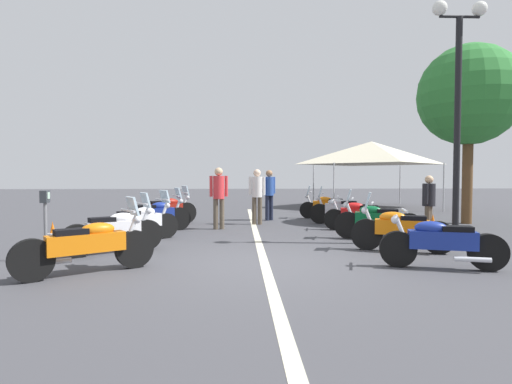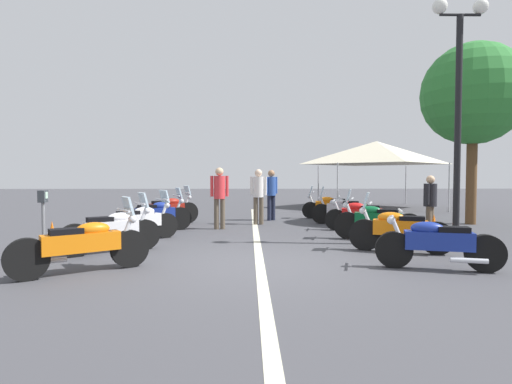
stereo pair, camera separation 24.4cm
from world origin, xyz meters
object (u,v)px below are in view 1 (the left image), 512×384
at_px(motorcycle_left_row_3, 155,215).
at_px(traffic_cone_0, 53,237).
at_px(motorcycle_left_row_2, 139,222).
at_px(street_lamp_twin_globe, 458,82).
at_px(roadside_tree_0, 469,96).
at_px(event_tent, 371,153).
at_px(motorcycle_right_row_0, 441,242).
at_px(motorcycle_right_row_1, 400,229).
at_px(motorcycle_right_row_4, 341,209).
at_px(motorcycle_right_row_3, 360,215).
at_px(traffic_cone_1, 433,227).
at_px(motorcycle_left_row_4, 166,209).
at_px(bystander_2, 429,201).
at_px(bystander_0, 257,192).
at_px(motorcycle_left_row_0, 88,245).
at_px(motorcycle_right_row_2, 377,220).
at_px(bystander_3, 219,193).
at_px(traffic_cone_2, 433,229).
at_px(motorcycle_right_row_5, 328,206).
at_px(parking_meter, 45,212).
at_px(motorcycle_left_row_1, 115,230).
at_px(bystander_1, 269,191).

xyz_separation_m(motorcycle_left_row_3, traffic_cone_0, (-2.86, 1.51, -0.18)).
xyz_separation_m(motorcycle_left_row_2, street_lamp_twin_globe, (-0.78, -7.25, 3.18)).
relative_size(roadside_tree_0, event_tent, 1.09).
bearing_deg(traffic_cone_0, motorcycle_right_row_0, -104.67).
distance_m(motorcycle_right_row_1, motorcycle_right_row_4, 4.73).
height_order(motorcycle_right_row_3, traffic_cone_1, motorcycle_right_row_3).
bearing_deg(traffic_cone_0, event_tent, -43.03).
relative_size(motorcycle_left_row_4, traffic_cone_1, 3.05).
distance_m(motorcycle_right_row_3, bystander_2, 1.89).
height_order(motorcycle_right_row_4, bystander_0, bystander_0).
height_order(motorcycle_left_row_0, motorcycle_left_row_3, motorcycle_left_row_3).
bearing_deg(traffic_cone_1, bystander_2, -12.05).
distance_m(motorcycle_right_row_2, bystander_3, 4.48).
height_order(street_lamp_twin_globe, bystander_2, street_lamp_twin_globe).
distance_m(motorcycle_right_row_1, motorcycle_right_row_3, 3.23).
xyz_separation_m(traffic_cone_1, traffic_cone_2, (-0.43, 0.21, 0.00)).
xyz_separation_m(motorcycle_right_row_2, motorcycle_right_row_5, (4.80, 0.13, -0.02)).
relative_size(bystander_3, roadside_tree_0, 0.31).
distance_m(traffic_cone_2, event_tent, 10.46).
height_order(motorcycle_left_row_4, parking_meter, parking_meter).
distance_m(motorcycle_left_row_0, motorcycle_right_row_1, 5.91).
distance_m(traffic_cone_1, traffic_cone_2, 0.47).
xyz_separation_m(motorcycle_right_row_3, motorcycle_right_row_4, (1.50, 0.17, 0.02)).
distance_m(motorcycle_right_row_4, bystander_2, 3.11).
distance_m(motorcycle_right_row_5, event_tent, 6.27).
relative_size(traffic_cone_1, bystander_0, 0.35).
bearing_deg(motorcycle_right_row_3, motorcycle_right_row_5, -74.55).
xyz_separation_m(motorcycle_right_row_4, street_lamp_twin_globe, (-3.94, -1.62, 3.17)).
bearing_deg(event_tent, motorcycle_right_row_2, 162.65).
xyz_separation_m(motorcycle_left_row_1, motorcycle_left_row_4, (4.76, -0.15, 0.01)).
bearing_deg(bystander_3, traffic_cone_0, 127.33).
xyz_separation_m(street_lamp_twin_globe, bystander_1, (5.12, 3.83, -2.61)).
bearing_deg(bystander_1, motorcycle_right_row_4, 25.66).
bearing_deg(bystander_1, street_lamp_twin_globe, 0.58).
height_order(motorcycle_right_row_0, traffic_cone_2, motorcycle_right_row_0).
height_order(motorcycle_right_row_0, roadside_tree_0, roadside_tree_0).
bearing_deg(motorcycle_right_row_4, motorcycle_right_row_2, 104.06).
bearing_deg(motorcycle_left_row_4, motorcycle_right_row_1, -73.69).
height_order(motorcycle_left_row_3, motorcycle_right_row_2, motorcycle_right_row_2).
relative_size(motorcycle_right_row_2, motorcycle_right_row_3, 0.99).
bearing_deg(traffic_cone_2, street_lamp_twin_globe, -149.41).
bearing_deg(motorcycle_left_row_1, motorcycle_right_row_4, 5.32).
bearing_deg(motorcycle_right_row_3, motorcycle_right_row_2, 98.59).
height_order(parking_meter, bystander_1, bystander_1).
relative_size(bystander_0, bystander_3, 0.98).
bearing_deg(parking_meter, bystander_0, 48.62).
distance_m(bystander_3, roadside_tree_0, 8.59).
height_order(motorcycle_left_row_3, traffic_cone_0, motorcycle_left_row_3).
relative_size(motorcycle_left_row_3, motorcycle_left_row_4, 1.02).
relative_size(motorcycle_left_row_1, traffic_cone_0, 2.83).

